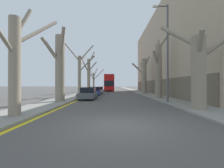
{
  "coord_description": "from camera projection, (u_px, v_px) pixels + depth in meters",
  "views": [
    {
      "loc": [
        -0.21,
        -6.06,
        1.66
      ],
      "look_at": [
        -0.57,
        29.46,
        1.86
      ],
      "focal_mm": 24.0,
      "sensor_mm": 36.0,
      "label": 1
    }
  ],
  "objects": [
    {
      "name": "ground_plane",
      "position": [
        119.0,
        126.0,
        6.04
      ],
      "size": [
        300.0,
        300.0,
        0.0
      ],
      "primitive_type": "plane",
      "color": "#4C4947"
    },
    {
      "name": "parked_car_0",
      "position": [
        88.0,
        93.0,
        17.56
      ],
      "size": [
        1.77,
        4.34,
        1.37
      ],
      "color": "#4C5156",
      "rests_on": "ground"
    },
    {
      "name": "kerb_line_stripe",
      "position": [
        103.0,
        89.0,
        56.08
      ],
      "size": [
        0.24,
        120.0,
        0.01
      ],
      "primitive_type": "cube",
      "color": "yellow",
      "rests_on": "ground"
    },
    {
      "name": "parked_car_2",
      "position": [
        98.0,
        90.0,
        29.26
      ],
      "size": [
        1.8,
        4.53,
        1.32
      ],
      "color": "#9EA3AD",
      "rests_on": "ground"
    },
    {
      "name": "street_tree_left_2",
      "position": [
        80.0,
        72.0,
        22.28
      ],
      "size": [
        4.57,
        4.94,
        7.89
      ],
      "color": "gray",
      "rests_on": "ground"
    },
    {
      "name": "double_decker_bus",
      "position": [
        110.0,
        82.0,
        41.17
      ],
      "size": [
        2.51,
        11.31,
        4.26
      ],
      "color": "red",
      "rests_on": "ground"
    },
    {
      "name": "building_facade_right",
      "position": [
        181.0,
        54.0,
        26.95
      ],
      "size": [
        10.08,
        34.32,
        14.44
      ],
      "color": "tan",
      "rests_on": "ground"
    },
    {
      "name": "street_tree_right_1",
      "position": [
        159.0,
        69.0,
        17.97
      ],
      "size": [
        2.53,
        3.16,
        8.19
      ],
      "color": "gray",
      "rests_on": "ground"
    },
    {
      "name": "street_tree_left_4",
      "position": [
        94.0,
        80.0,
        38.09
      ],
      "size": [
        4.83,
        3.81,
        6.68
      ],
      "color": "gray",
      "rests_on": "ground"
    },
    {
      "name": "sidewalk_left",
      "position": [
        99.0,
        89.0,
        56.1
      ],
      "size": [
        2.76,
        120.0,
        0.12
      ],
      "primitive_type": "cube",
      "color": "gray",
      "rests_on": "ground"
    },
    {
      "name": "street_tree_left_0",
      "position": [
        16.0,
        60.0,
        7.59
      ],
      "size": [
        1.49,
        5.27,
        5.98
      ],
      "color": "gray",
      "rests_on": "ground"
    },
    {
      "name": "street_tree_right_2",
      "position": [
        144.0,
        75.0,
        27.08
      ],
      "size": [
        3.5,
        2.64,
        6.99
      ],
      "color": "gray",
      "rests_on": "ground"
    },
    {
      "name": "lamp_post",
      "position": [
        167.0,
        49.0,
        13.37
      ],
      "size": [
        1.4,
        0.2,
        8.87
      ],
      "color": "#4C4F54",
      "rests_on": "ground"
    },
    {
      "name": "street_tree_left_3",
      "position": [
        89.0,
        74.0,
        30.8
      ],
      "size": [
        3.22,
        3.05,
        8.75
      ],
      "color": "gray",
      "rests_on": "ground"
    },
    {
      "name": "parked_car_1",
      "position": [
        94.0,
        91.0,
        23.3
      ],
      "size": [
        1.77,
        4.02,
        1.36
      ],
      "color": "navy",
      "rests_on": "ground"
    },
    {
      "name": "street_tree_right_0",
      "position": [
        199.0,
        67.0,
        9.51
      ],
      "size": [
        4.68,
        3.51,
        6.25
      ],
      "color": "gray",
      "rests_on": "ground"
    },
    {
      "name": "street_tree_left_1",
      "position": [
        60.0,
        66.0,
        14.2
      ],
      "size": [
        2.25,
        3.28,
        6.8
      ],
      "color": "gray",
      "rests_on": "ground"
    },
    {
      "name": "sidewalk_right",
      "position": [
        129.0,
        89.0,
        55.99
      ],
      "size": [
        2.76,
        120.0,
        0.12
      ],
      "primitive_type": "cube",
      "color": "gray",
      "rests_on": "ground"
    }
  ]
}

